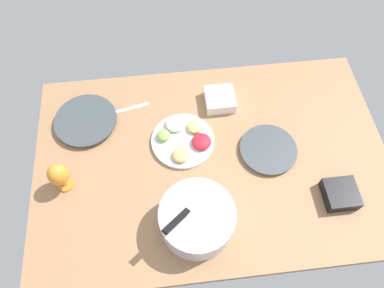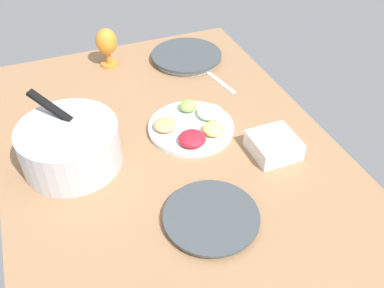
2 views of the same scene
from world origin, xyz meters
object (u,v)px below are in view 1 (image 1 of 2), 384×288
at_px(dinner_plate_left, 268,150).
at_px(dinner_plate_right, 86,121).
at_px(mixing_bowl, 197,219).
at_px(square_bowl_black, 341,194).
at_px(hurricane_glass_orange, 59,175).
at_px(square_bowl_white, 220,99).
at_px(fruit_platter, 184,139).

height_order(dinner_plate_left, dinner_plate_right, dinner_plate_right).
bearing_deg(dinner_plate_right, mixing_bowl, 130.10).
height_order(dinner_plate_right, square_bowl_black, square_bowl_black).
height_order(hurricane_glass_orange, square_bowl_white, hurricane_glass_orange).
height_order(dinner_plate_right, square_bowl_white, square_bowl_white).
bearing_deg(hurricane_glass_orange, dinner_plate_left, -175.92).
relative_size(fruit_platter, square_bowl_white, 2.06).
bearing_deg(square_bowl_black, square_bowl_white, -51.60).
height_order(dinner_plate_right, hurricane_glass_orange, hurricane_glass_orange).
xyz_separation_m(hurricane_glass_orange, square_bowl_white, (-0.73, -0.36, -0.07)).
bearing_deg(dinner_plate_left, mixing_bowl, 39.80).
height_order(dinner_plate_left, square_bowl_black, square_bowl_black).
bearing_deg(dinner_plate_right, dinner_plate_left, 163.29).
bearing_deg(square_bowl_white, mixing_bowl, 72.79).
xyz_separation_m(dinner_plate_left, fruit_platter, (0.38, -0.10, 0.01)).
relative_size(dinner_plate_right, square_bowl_white, 2.10).
distance_m(dinner_plate_left, square_bowl_white, 0.34).
xyz_separation_m(dinner_plate_left, square_bowl_black, (-0.25, 0.25, 0.02)).
height_order(hurricane_glass_orange, square_bowl_black, hurricane_glass_orange).
relative_size(dinner_plate_right, hurricane_glass_orange, 1.84).
height_order(mixing_bowl, square_bowl_black, mixing_bowl).
relative_size(mixing_bowl, fruit_platter, 1.03).
distance_m(mixing_bowl, fruit_platter, 0.41).
distance_m(fruit_platter, square_bowl_black, 0.72).
bearing_deg(fruit_platter, square_bowl_black, 150.98).
bearing_deg(square_bowl_black, dinner_plate_left, -45.04).
relative_size(dinner_plate_right, mixing_bowl, 0.99).
xyz_separation_m(dinner_plate_right, hurricane_glass_orange, (0.08, 0.31, 0.08)).
distance_m(dinner_plate_right, fruit_platter, 0.48).
xyz_separation_m(dinner_plate_left, hurricane_glass_orange, (0.91, 0.06, 0.09)).
bearing_deg(square_bowl_black, fruit_platter, -29.02).
height_order(dinner_plate_left, fruit_platter, fruit_platter).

